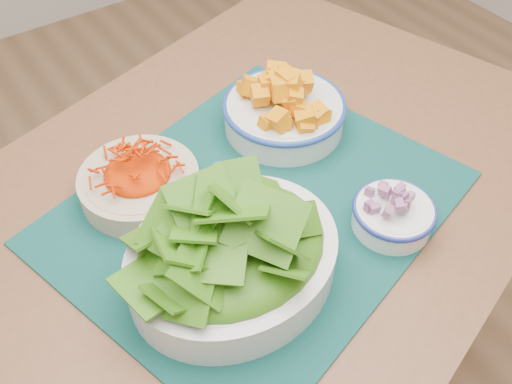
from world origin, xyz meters
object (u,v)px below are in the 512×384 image
Objects in this scene: placemat at (256,207)px; carrot_bowl at (139,179)px; lettuce_bowl at (232,246)px; onion_bowl at (394,211)px; table at (245,239)px; squash_bowl at (284,104)px.

carrot_bowl is at bearing 121.37° from placemat.
carrot_bowl is at bearing 96.44° from lettuce_bowl.
carrot_bowl reaches higher than placemat.
lettuce_bowl is 2.51× the size of onion_bowl.
lettuce_bowl reaches higher than carrot_bowl.
carrot_bowl is at bearing 129.73° from table.
carrot_bowl is (-0.13, 0.08, 0.14)m from table.
table is 0.12m from placemat.
carrot_bowl is 1.98× the size of onion_bowl.
placemat is 2.39× the size of carrot_bowl.
onion_bowl is at bearing -68.30° from table.
placemat is at bearing 134.61° from onion_bowl.
placemat is 1.88× the size of lettuce_bowl.
onion_bowl is at bearing -90.57° from squash_bowl.
carrot_bowl reaches higher than table.
onion_bowl is at bearing -61.18° from placemat.
squash_bowl reaches higher than table.
squash_bowl is 0.26m from onion_bowl.
lettuce_bowl is at bearing -145.85° from table.
carrot_bowl is 0.21m from lettuce_bowl.
onion_bowl is (0.23, -0.05, -0.03)m from lettuce_bowl.
squash_bowl reaches higher than placemat.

